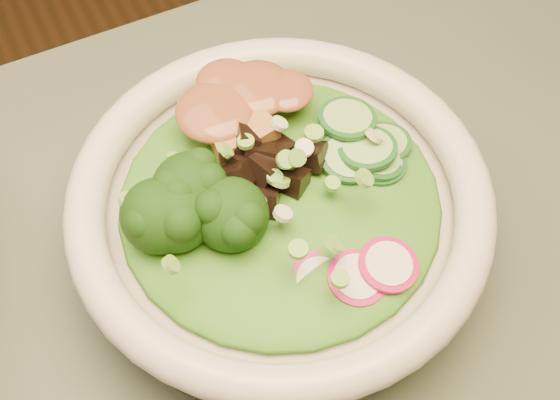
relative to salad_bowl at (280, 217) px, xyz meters
name	(u,v)px	position (x,y,z in m)	size (l,w,h in m)	color
salad_bowl	(280,217)	(0.00, 0.00, 0.00)	(0.27, 0.27, 0.07)	silver
lettuce_bed	(280,199)	(0.00, 0.00, 0.02)	(0.20, 0.20, 0.02)	#286114
broccoli_florets	(188,229)	(-0.06, 0.00, 0.04)	(0.08, 0.07, 0.04)	black
radish_slices	(338,278)	(0.01, -0.07, 0.02)	(0.11, 0.04, 0.02)	#AF0D4B
cucumber_slices	(371,150)	(0.06, 0.00, 0.03)	(0.07, 0.07, 0.04)	#8BC06A
mushroom_heap	(271,172)	(0.00, 0.01, 0.03)	(0.07, 0.07, 0.04)	black
tofu_cubes	(237,117)	(0.00, 0.06, 0.03)	(0.09, 0.06, 0.04)	#A86B38
peanut_sauce	(236,104)	(0.00, 0.06, 0.05)	(0.07, 0.06, 0.02)	brown
scallion_garnish	(280,177)	(0.00, 0.00, 0.04)	(0.19, 0.19, 0.02)	#6DAF3E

